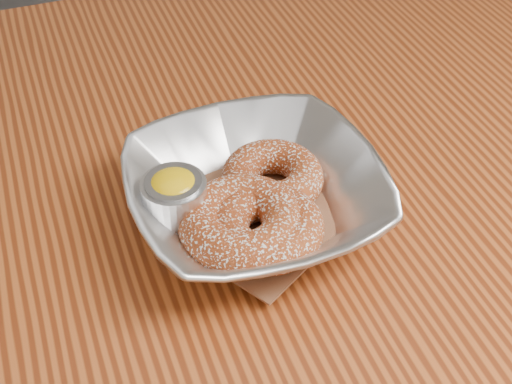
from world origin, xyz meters
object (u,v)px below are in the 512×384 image
object	(u,v)px
table	(158,274)
donut_front	(266,227)
donut_back	(272,177)
ramekin	(175,201)
donut_extra	(243,224)
serving_bowl	(256,196)

from	to	relation	value
table	donut_front	size ratio (longest dim) A/B	12.91
donut_back	ramekin	distance (m)	0.09
donut_back	table	bearing A→B (deg)	160.36
table	donut_front	xyz separation A→B (m)	(0.08, -0.09, 0.13)
table	donut_front	bearing A→B (deg)	-50.30
donut_extra	ramekin	distance (m)	0.06
donut_front	ramekin	distance (m)	0.08
table	serving_bowl	distance (m)	0.16
donut_front	table	bearing A→B (deg)	129.70
donut_front	ramekin	xyz separation A→B (m)	(-0.06, 0.04, 0.01)
donut_extra	serving_bowl	bearing A→B (deg)	53.27
table	ramekin	world-z (taller)	ramekin
serving_bowl	donut_extra	xyz separation A→B (m)	(-0.02, -0.03, 0.00)
donut_extra	ramekin	bearing A→B (deg)	141.41
ramekin	serving_bowl	bearing A→B (deg)	-5.38
donut_back	donut_front	bearing A→B (deg)	-115.95
donut_front	donut_extra	world-z (taller)	donut_extra
table	donut_back	distance (m)	0.17
serving_bowl	ramekin	distance (m)	0.07
table	donut_back	world-z (taller)	donut_back
table	serving_bowl	bearing A→B (deg)	-33.47
donut_back	ramekin	xyz separation A→B (m)	(-0.09, -0.01, 0.01)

